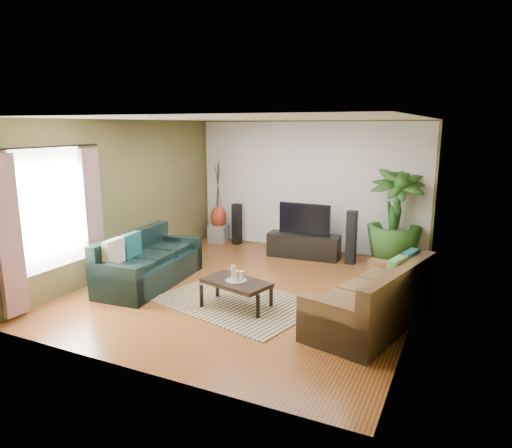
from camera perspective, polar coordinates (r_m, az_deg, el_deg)
The scene contains 28 objects.
floor at distance 7.43m, azimuth -0.67°, elevation -8.23°, with size 5.50×5.50×0.00m, color brown.
ceiling at distance 6.97m, azimuth -0.72°, elevation 13.06°, with size 5.50×5.50×0.00m, color white.
wall_back at distance 9.59m, azimuth 6.55°, elevation 4.68°, with size 5.00×5.00×0.00m, color brown.
wall_front at distance 4.82m, azimuth -15.20°, elevation -3.24°, with size 5.00×5.00×0.00m, color brown.
wall_left at distance 8.46m, azimuth -16.12°, elevation 3.26°, with size 5.50×5.50×0.00m, color brown.
wall_right at distance 6.41m, azimuth 19.84°, elevation 0.25°, with size 5.50×5.50×0.00m, color brown.
backwall_panel at distance 9.59m, azimuth 6.53°, elevation 4.67°, with size 4.90×4.90×0.00m, color white.
window_pane at distance 7.33m, azimuth -24.26°, elevation 1.73°, with size 1.80×1.80×0.00m, color white.
curtain_near at distance 6.89m, azimuth -28.50°, elevation -1.42°, with size 0.08×0.35×2.20m, color gray.
curtain_far at distance 7.84m, azimuth -19.73°, elevation 0.85°, with size 0.08×0.35×2.20m, color gray.
curtain_rod at distance 7.20m, azimuth -24.62°, elevation 8.76°, with size 0.03×0.03×1.90m, color black.
sofa_left at distance 7.80m, azimuth -13.09°, elevation -4.29°, with size 2.04×0.87×0.85m, color black.
sofa_right at distance 6.27m, azimuth 14.15°, elevation -8.46°, with size 2.10×0.94×0.85m, color brown.
area_rug at distance 6.95m, azimuth -2.38°, elevation -9.69°, with size 2.25×1.60×0.01m, color tan.
coffee_table at distance 6.71m, azimuth -2.48°, elevation -8.72°, with size 0.99×0.54×0.40m, color black.
candle_tray at distance 6.64m, azimuth -2.49°, elevation -7.04°, with size 0.30×0.30×0.01m, color gray.
candle_tall at distance 6.66m, azimuth -2.84°, elevation -6.03°, with size 0.06×0.06×0.20m, color beige.
candle_mid at distance 6.56m, azimuth -2.35°, elevation -6.51°, with size 0.06×0.06×0.15m, color beige.
candle_short at distance 6.64m, azimuth -1.72°, elevation -6.41°, with size 0.06×0.06×0.13m, color beige.
tv_stand at distance 9.19m, azimuth 5.97°, elevation -2.73°, with size 1.43×0.43×0.48m, color black.
television at distance 9.08m, azimuth 6.08°, elevation 0.65°, with size 1.05×0.06×0.62m, color black.
speaker_left at distance 10.13m, azimuth -2.40°, elevation -0.00°, with size 0.16×0.18×0.91m, color black.
speaker_right at distance 8.85m, azimuth 11.82°, elevation -1.67°, with size 0.18×0.20×1.02m, color black.
potted_plant at distance 9.01m, azimuth 16.96°, elevation 0.91°, with size 1.02×1.02×1.83m, color #23501A.
plant_pot at distance 9.18m, azimuth 16.66°, elevation -3.88°, with size 0.34×0.34×0.26m, color black.
pedestal at distance 10.39m, azimuth -4.68°, elevation -1.18°, with size 0.39×0.39×0.39m, color gray.
vase at distance 10.31m, azimuth -4.72°, elevation 0.85°, with size 0.36×0.36×0.50m, color maroon.
side_table at distance 9.13m, azimuth -11.29°, elevation -2.99°, with size 0.45×0.45×0.48m, color brown.
Camera 1 is at (3.06, -6.26, 2.60)m, focal length 32.00 mm.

